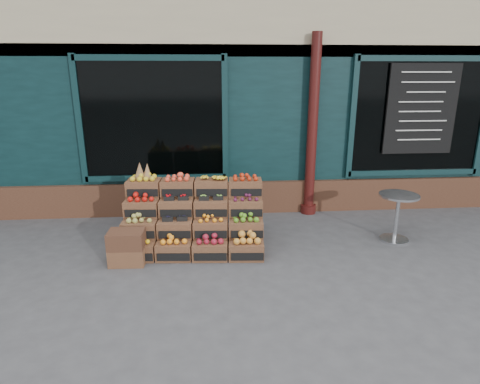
{
  "coord_description": "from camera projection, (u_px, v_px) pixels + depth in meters",
  "views": [
    {
      "loc": [
        -0.65,
        -4.96,
        2.58
      ],
      "look_at": [
        -0.2,
        0.7,
        0.85
      ],
      "focal_mm": 30.0,
      "sensor_mm": 36.0,
      "label": 1
    }
  ],
  "objects": [
    {
      "name": "shop_facade",
      "position": [
        234.0,
        78.0,
        9.71
      ],
      "size": [
        12.0,
        6.24,
        4.8
      ],
      "color": "black",
      "rests_on": "ground"
    },
    {
      "name": "crate_display",
      "position": [
        194.0,
        222.0,
        6.03
      ],
      "size": [
        2.1,
        1.13,
        1.28
      ],
      "rotation": [
        0.0,
        0.0,
        -0.07
      ],
      "color": "brown",
      "rests_on": "ground"
    },
    {
      "name": "spare_crates",
      "position": [
        127.0,
        247.0,
        5.52
      ],
      "size": [
        0.49,
        0.35,
        0.48
      ],
      "rotation": [
        0.0,
        0.0,
        -0.03
      ],
      "color": "brown",
      "rests_on": "ground"
    },
    {
      "name": "shopkeeper",
      "position": [
        137.0,
        151.0,
        7.85
      ],
      "size": [
        0.84,
        0.61,
        2.13
      ],
      "primitive_type": "imported",
      "rotation": [
        0.0,
        0.0,
        3.28
      ],
      "color": "#164F1E",
      "rests_on": "ground"
    },
    {
      "name": "bistro_table",
      "position": [
        397.0,
        212.0,
        6.21
      ],
      "size": [
        0.6,
        0.6,
        0.76
      ],
      "rotation": [
        0.0,
        0.0,
        0.21
      ],
      "color": "silver",
      "rests_on": "ground"
    },
    {
      "name": "ground",
      "position": [
        258.0,
        265.0,
        5.53
      ],
      "size": [
        60.0,
        60.0,
        0.0
      ],
      "primitive_type": "plane",
      "color": "#444447",
      "rests_on": "ground"
    }
  ]
}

